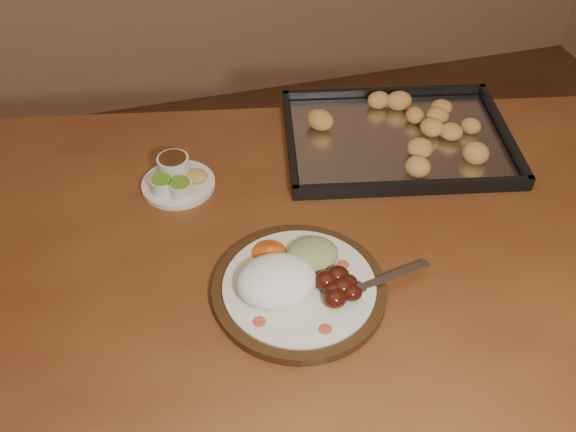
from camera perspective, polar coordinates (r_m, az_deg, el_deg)
name	(u,v)px	position (r m, az deg, el deg)	size (l,w,h in m)	color
dining_table	(303,275)	(1.28, 1.36, -5.25)	(1.65, 1.18, 0.75)	brown
dinner_plate	(296,283)	(1.11, 0.75, -5.94)	(0.38, 0.30, 0.07)	#311E0D
condiment_saucer	(176,179)	(1.33, -9.89, 3.30)	(0.15, 0.15, 0.05)	silver
baking_tray	(397,137)	(1.45, 9.68, 6.95)	(0.55, 0.45, 0.05)	black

